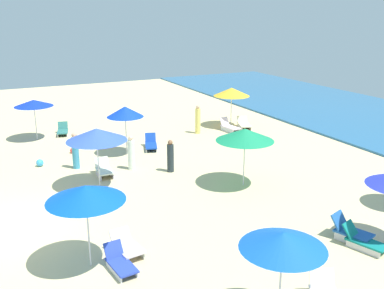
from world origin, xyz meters
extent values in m
plane|color=beige|center=(0.00, 0.00, 0.00)|extent=(60.00, 60.00, 0.00)
cylinder|color=silver|center=(0.27, 9.36, 0.99)|extent=(0.05, 0.05, 1.98)
cone|color=#198D58|center=(0.27, 9.36, 2.24)|extent=(2.44, 2.44, 0.51)
cylinder|color=silver|center=(-10.98, 2.43, 0.98)|extent=(0.05, 0.05, 1.95)
cone|color=#112FCD|center=(-10.98, 2.43, 2.14)|extent=(2.16, 2.16, 0.37)
cube|color=silver|center=(-11.35, 3.69, 0.10)|extent=(1.05, 0.29, 0.19)
cube|color=silver|center=(-11.23, 4.19, 0.10)|extent=(1.05, 0.29, 0.19)
cube|color=#2F7268|center=(-11.29, 3.94, 0.22)|extent=(1.30, 0.86, 0.06)
cube|color=#2F7268|center=(-11.82, 4.07, 0.45)|extent=(0.39, 0.62, 0.47)
cylinder|color=silver|center=(-2.23, 3.79, 1.02)|extent=(0.05, 0.05, 2.04)
cone|color=blue|center=(-2.23, 3.79, 2.30)|extent=(2.50, 2.50, 0.52)
cube|color=silver|center=(-3.33, 4.04, 0.13)|extent=(1.02, 0.08, 0.26)
cube|color=silver|center=(-3.31, 4.59, 0.13)|extent=(1.02, 0.08, 0.26)
cube|color=white|center=(-3.32, 4.31, 0.29)|extent=(1.16, 0.70, 0.06)
cube|color=white|center=(-3.83, 4.34, 0.50)|extent=(0.43, 0.64, 0.46)
cylinder|color=silver|center=(8.11, 5.38, 1.00)|extent=(0.05, 0.05, 2.01)
cone|color=blue|center=(8.11, 5.38, 2.20)|extent=(2.01, 2.01, 0.40)
cube|color=white|center=(7.70, 7.06, 0.49)|extent=(0.51, 0.69, 0.50)
cylinder|color=silver|center=(-6.03, 6.23, 1.00)|extent=(0.05, 0.05, 1.99)
cone|color=#103AC6|center=(-6.03, 6.23, 2.26)|extent=(1.87, 1.87, 0.54)
cube|color=silver|center=(-6.36, 7.42, 0.10)|extent=(1.20, 0.44, 0.20)
cube|color=silver|center=(-6.20, 7.91, 0.10)|extent=(1.20, 0.44, 0.20)
cube|color=#1540A7|center=(-6.28, 7.67, 0.23)|extent=(1.52, 1.02, 0.06)
cube|color=#1540A7|center=(-6.89, 7.88, 0.47)|extent=(0.49, 0.65, 0.51)
cube|color=silver|center=(6.04, 9.69, 0.13)|extent=(0.98, 0.38, 0.26)
cube|color=silver|center=(5.85, 10.23, 0.13)|extent=(0.98, 0.38, 0.26)
cube|color=#225DAA|center=(5.95, 9.96, 0.29)|extent=(1.30, 1.02, 0.06)
cube|color=#225DAA|center=(5.46, 9.79, 0.54)|extent=(0.56, 0.73, 0.52)
cube|color=silver|center=(6.60, 9.70, 0.11)|extent=(1.05, 0.38, 0.22)
cube|color=silver|center=(6.45, 10.15, 0.11)|extent=(1.05, 0.38, 0.22)
cube|color=#0F7970|center=(6.53, 9.92, 0.25)|extent=(1.33, 0.91, 0.06)
cube|color=#0F7970|center=(6.00, 9.75, 0.47)|extent=(0.54, 0.63, 0.48)
cylinder|color=silver|center=(-8.69, 14.08, 0.99)|extent=(0.05, 0.05, 1.98)
cone|color=gold|center=(-8.69, 14.08, 2.24)|extent=(2.28, 2.28, 0.52)
cube|color=silver|center=(-7.96, 14.32, 0.11)|extent=(1.17, 0.43, 0.22)
cube|color=silver|center=(-7.78, 14.85, 0.11)|extent=(1.17, 0.43, 0.22)
cube|color=#EAE7CA|center=(-7.87, 14.59, 0.25)|extent=(1.50, 1.07, 0.06)
cube|color=#EAE7CA|center=(-8.47, 14.79, 0.44)|extent=(0.49, 0.70, 0.41)
cube|color=silver|center=(-7.52, 13.12, 0.13)|extent=(1.17, 0.22, 0.26)
cube|color=silver|center=(-7.59, 13.63, 0.13)|extent=(1.17, 0.22, 0.26)
cube|color=silver|center=(-7.55, 13.38, 0.29)|extent=(1.38, 0.80, 0.06)
cube|color=silver|center=(-8.15, 13.28, 0.53)|extent=(0.38, 0.62, 0.51)
cylinder|color=silver|center=(3.67, 1.97, 1.03)|extent=(0.05, 0.05, 2.07)
cone|color=blue|center=(3.67, 1.97, 2.30)|extent=(2.24, 2.24, 0.46)
cube|color=silver|center=(3.65, 2.85, 0.12)|extent=(1.01, 0.19, 0.24)
cube|color=silver|center=(3.56, 3.41, 0.12)|extent=(1.01, 0.19, 0.24)
cube|color=silver|center=(3.60, 3.13, 0.27)|extent=(1.21, 0.84, 0.06)
cube|color=silver|center=(3.10, 3.05, 0.46)|extent=(0.39, 0.68, 0.42)
cube|color=silver|center=(4.40, 2.44, 0.09)|extent=(1.05, 0.16, 0.18)
cube|color=silver|center=(4.34, 2.92, 0.09)|extent=(1.05, 0.16, 0.18)
cube|color=#2C45BB|center=(4.37, 2.68, 0.21)|extent=(1.23, 0.70, 0.06)
cube|color=#2C45BB|center=(3.84, 2.62, 0.44)|extent=(0.36, 0.57, 0.48)
cylinder|color=#F9E16D|center=(-8.12, 11.41, 0.76)|extent=(0.44, 0.44, 1.51)
sphere|color=tan|center=(-8.12, 11.41, 1.62)|extent=(0.23, 0.23, 0.23)
cylinder|color=#253035|center=(-2.64, 7.24, 0.65)|extent=(0.39, 0.39, 1.30)
sphere|color=#8B5E41|center=(-2.64, 7.24, 1.41)|extent=(0.23, 0.23, 0.23)
cylinder|color=silver|center=(-3.74, 5.73, 0.71)|extent=(0.46, 0.46, 1.41)
sphere|color=beige|center=(-3.74, 5.73, 1.52)|extent=(0.23, 0.23, 0.23)
cylinder|color=#3C96BC|center=(-5.01, 3.42, 0.75)|extent=(0.40, 0.40, 1.51)
sphere|color=tan|center=(-5.01, 3.42, 1.62)|extent=(0.25, 0.25, 0.25)
sphere|color=#3AA6E5|center=(-6.05, 1.90, 0.17)|extent=(0.35, 0.35, 0.35)
sphere|color=red|center=(-0.38, 3.53, 0.16)|extent=(0.33, 0.33, 0.33)
sphere|color=red|center=(-7.45, 3.75, 0.14)|extent=(0.28, 0.28, 0.28)
camera|label=1|loc=(15.31, -0.42, 7.17)|focal=41.84mm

